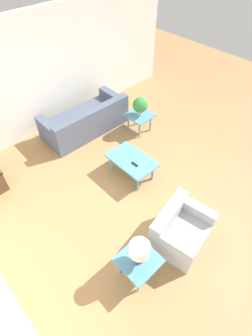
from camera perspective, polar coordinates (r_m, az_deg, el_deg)
The scene contains 10 objects.
ground_plane at distance 5.53m, azimuth 3.27°, elevation -3.37°, with size 14.00×14.00×0.00m, color #A87A4C.
wall_right at distance 6.69m, azimuth -16.45°, elevation 19.38°, with size 0.12×7.20×2.70m.
sofa at distance 6.70m, azimuth -8.73°, elevation 10.09°, with size 0.97×2.12×0.76m.
armchair at distance 4.65m, azimuth 11.63°, elevation -13.08°, with size 0.93×1.09×0.70m.
coffee_table at distance 5.41m, azimuth 1.29°, elevation 1.51°, with size 1.00×0.64×0.45m.
side_table_plant at distance 6.57m, azimuth 2.99°, elevation 11.08°, with size 0.58×0.58×0.47m.
side_table_lamp at distance 4.17m, azimuth 2.75°, elevation -19.68°, with size 0.58×0.58×0.47m.
potted_plant at distance 6.39m, azimuth 3.11°, elevation 13.48°, with size 0.36×0.36×0.45m.
table_lamp at distance 3.85m, azimuth 2.94°, elevation -17.56°, with size 0.30×0.30×0.44m.
remote_control at distance 5.26m, azimuth 1.90°, elevation 0.83°, with size 0.16×0.04×0.02m.
Camera 1 is at (-2.36, 2.66, 4.23)m, focal length 28.00 mm.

